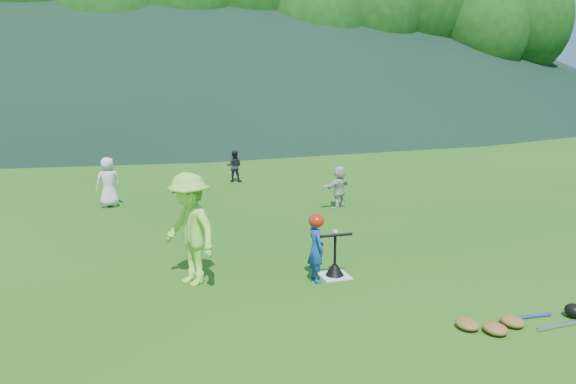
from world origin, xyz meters
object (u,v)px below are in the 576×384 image
object	(u,v)px
adult_coach	(190,229)
fielder_d	(339,187)
batter_child	(316,249)
equipment_pile	(513,321)
fielder_b	(234,166)
batting_tee	(335,269)
fielder_a	(108,182)
home_plate	(335,276)

from	to	relation	value
adult_coach	fielder_d	distance (m)	5.90
batter_child	equipment_pile	bearing A→B (deg)	-142.80
fielder_b	batting_tee	size ratio (longest dim) A/B	1.43
adult_coach	fielder_b	world-z (taller)	adult_coach
batter_child	fielder_b	world-z (taller)	batter_child
equipment_pile	fielder_a	bearing A→B (deg)	119.41
home_plate	fielder_d	bearing A→B (deg)	66.82
fielder_b	equipment_pile	xyz separation A→B (m)	(1.24, -11.20, -0.42)
fielder_b	fielder_d	distance (m)	4.59
fielder_d	equipment_pile	bearing A→B (deg)	56.45
adult_coach	fielder_b	xyz separation A→B (m)	(2.48, 8.42, -0.38)
fielder_d	batting_tee	xyz separation A→B (m)	(-1.94, -4.52, -0.39)
adult_coach	fielder_b	size ratio (longest dim) A/B	1.79
batter_child	fielder_d	distance (m)	5.17
equipment_pile	batter_child	bearing A→B (deg)	128.70
batter_child	fielder_a	world-z (taller)	fielder_a
fielder_a	fielder_b	world-z (taller)	fielder_a
batter_child	fielder_b	size ratio (longest dim) A/B	1.08
fielder_b	batter_child	bearing A→B (deg)	108.62
batter_child	fielder_d	size ratio (longest dim) A/B	1.01
batter_child	batting_tee	distance (m)	0.55
home_plate	fielder_a	size ratio (longest dim) A/B	0.36
batter_child	batting_tee	size ratio (longest dim) A/B	1.55
home_plate	batting_tee	bearing A→B (deg)	0.00
batter_child	batting_tee	world-z (taller)	batter_child
adult_coach	fielder_a	size ratio (longest dim) A/B	1.40
fielder_a	fielder_b	xyz separation A→B (m)	(3.68, 2.46, -0.13)
batter_child	adult_coach	world-z (taller)	adult_coach
batting_tee	equipment_pile	world-z (taller)	batting_tee
fielder_a	equipment_pile	distance (m)	10.04
home_plate	adult_coach	size ratio (longest dim) A/B	0.26
batter_child	home_plate	bearing A→B (deg)	-75.25
batting_tee	adult_coach	bearing A→B (deg)	170.68
home_plate	batter_child	size ratio (longest dim) A/B	0.43
home_plate	batting_tee	world-z (taller)	batting_tee
adult_coach	batting_tee	distance (m)	2.38
batter_child	adult_coach	size ratio (longest dim) A/B	0.61
adult_coach	equipment_pile	world-z (taller)	adult_coach
fielder_d	adult_coach	bearing A→B (deg)	15.09
fielder_d	batting_tee	bearing A→B (deg)	37.00
batter_child	fielder_a	size ratio (longest dim) A/B	0.85
home_plate	fielder_d	size ratio (longest dim) A/B	0.43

